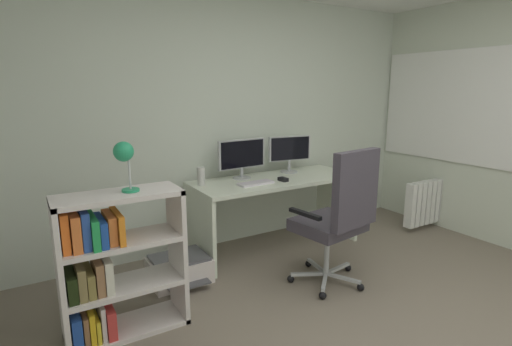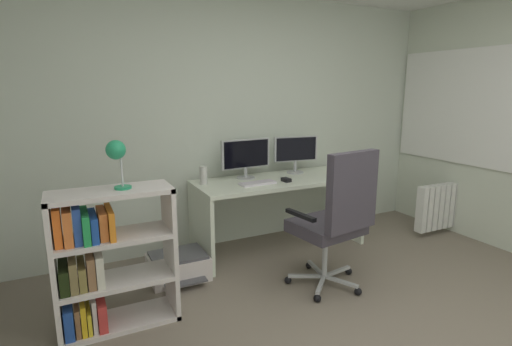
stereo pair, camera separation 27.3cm
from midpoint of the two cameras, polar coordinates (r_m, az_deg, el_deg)
The scene contains 14 objects.
wall_back at distance 4.08m, azimuth -5.63°, elevation 7.23°, with size 4.55×0.10×2.51m, color silver.
window_pane at distance 4.89m, azimuth 24.46°, elevation 8.78°, with size 0.01×1.51×1.13m, color white.
window_frame at distance 4.89m, azimuth 24.41°, elevation 8.78°, with size 0.02×1.59×1.21m, color white.
desk at distance 3.94m, azimuth 0.84°, elevation -3.30°, with size 1.69×0.67×0.73m.
monitor_main at distance 3.85m, azimuth -4.11°, elevation 2.52°, with size 0.52×0.18×0.39m.
monitor_secondary at distance 4.14m, azimuth 3.00°, elevation 3.28°, with size 0.47×0.18×0.39m.
keyboard at distance 3.66m, azimuth -2.18°, elevation -1.50°, with size 0.34×0.13×0.02m, color silver.
computer_mouse at distance 3.78m, azimuth 1.89°, elevation -0.94°, with size 0.06×0.10×0.03m, color black.
desktop_speaker at distance 3.66m, azimuth -10.11°, elevation -0.48°, with size 0.07×0.07×0.17m, color silver.
office_chair at distance 3.17m, azimuth 9.54°, elevation -5.80°, with size 0.65×0.65×1.15m.
bookshelf at distance 2.81m, azimuth -23.29°, elevation -12.48°, with size 0.78×0.33×0.96m.
desk_lamp at distance 2.63m, azimuth -21.42°, elevation 2.38°, with size 0.14×0.13×0.32m.
printer at distance 3.50m, azimuth -13.30°, elevation -13.42°, with size 0.49×0.46×0.22m.
radiator at distance 4.98m, azimuth 22.73°, elevation -3.78°, with size 0.84×0.10×0.51m.
Camera 1 is at (-1.87, -1.19, 1.60)m, focal length 27.61 mm.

